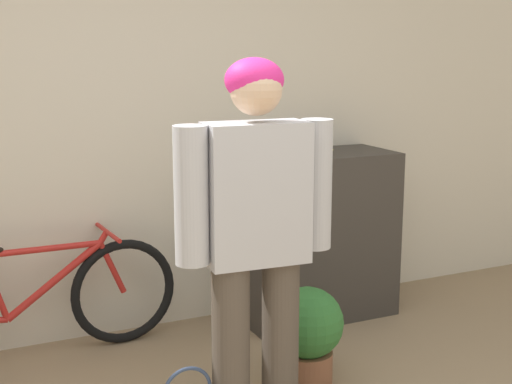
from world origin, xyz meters
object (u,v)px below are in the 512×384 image
Objects in this scene: person at (256,228)px; banana at (308,151)px; potted_plant at (308,331)px; bicycle at (30,303)px.

person reaches higher than banana.
banana is 0.65× the size of potted_plant.
bicycle reaches higher than potted_plant.
person reaches higher than bicycle.
banana is at bearing 61.25° from potted_plant.
bicycle is 1.49m from potted_plant.
banana is at bearing 55.88° from person.
bicycle is 5.01× the size of banana.
bicycle is 1.81m from banana.
person is 4.99× the size of banana.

